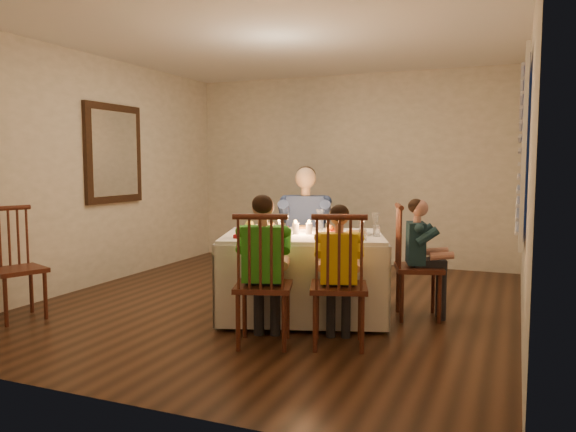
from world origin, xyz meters
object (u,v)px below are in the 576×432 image
at_px(chair_adult, 305,296).
at_px(adult, 305,296).
at_px(chair_end, 417,317).
at_px(child_teal, 417,317).
at_px(serving_bowl, 266,227).
at_px(chair_near_right, 338,346).
at_px(dining_table, 303,258).
at_px(child_yellow, 338,346).
at_px(child_green, 264,344).
at_px(chair_near_left, 264,344).
at_px(chair_extra, 20,319).

relative_size(chair_adult, adult, 0.76).
distance_m(chair_adult, chair_end, 1.28).
xyz_separation_m(child_teal, serving_bowl, (-1.41, -0.20, 0.78)).
height_order(chair_near_right, serving_bowl, serving_bowl).
bearing_deg(chair_end, dining_table, 93.86).
bearing_deg(child_yellow, chair_adult, -77.65).
xyz_separation_m(chair_adult, child_yellow, (0.79, -1.39, 0.00)).
height_order(chair_adult, chair_end, same).
height_order(chair_adult, child_green, child_green).
bearing_deg(chair_adult, chair_end, -32.57).
distance_m(chair_end, adult, 1.28).
distance_m(chair_near_right, serving_bowl, 1.50).
distance_m(chair_near_left, serving_bowl, 1.36).
bearing_deg(dining_table, chair_near_left, -108.64).
bearing_deg(serving_bowl, chair_end, 8.13).
distance_m(chair_extra, child_green, 2.32).
bearing_deg(child_green, child_teal, -146.65).
bearing_deg(adult, chair_end, -32.57).
relative_size(chair_adult, child_green, 0.89).
distance_m(chair_end, child_yellow, 1.11).
bearing_deg(child_teal, chair_near_left, 124.62).
distance_m(dining_table, child_green, 1.01).
relative_size(chair_adult, chair_end, 1.00).
relative_size(chair_adult, child_yellow, 0.95).
bearing_deg(chair_end, child_teal, -0.00).
xyz_separation_m(chair_near_left, chair_extra, (-2.31, -0.19, 0.00)).
distance_m(chair_near_right, adult, 1.60).
distance_m(adult, serving_bowl, 0.98).
bearing_deg(chair_near_left, child_green, -18.15).
height_order(dining_table, chair_near_right, dining_table).
xyz_separation_m(dining_table, child_green, (-0.00, -0.85, -0.54)).
height_order(chair_extra, serving_bowl, serving_bowl).
bearing_deg(chair_near_right, chair_extra, -9.67).
xyz_separation_m(chair_near_right, chair_extra, (-2.85, -0.38, 0.00)).
height_order(dining_table, chair_near_left, dining_table).
distance_m(dining_table, serving_bowl, 0.53).
xyz_separation_m(chair_near_left, chair_near_right, (0.54, 0.19, 0.00)).
xyz_separation_m(chair_adult, serving_bowl, (-0.19, -0.57, 0.78)).
xyz_separation_m(chair_end, child_green, (-0.97, -1.22, 0.00)).
bearing_deg(chair_near_left, child_teal, -146.65).
relative_size(chair_end, child_teal, 0.96).
bearing_deg(chair_adult, child_teal, -32.57).
height_order(child_teal, serving_bowl, serving_bowl).
xyz_separation_m(dining_table, chair_adult, (-0.25, 0.73, -0.54)).
distance_m(adult, child_teal, 1.28).
bearing_deg(chair_end, chair_near_left, 124.62).
xyz_separation_m(chair_end, child_teal, (0.00, 0.00, 0.00)).
height_order(dining_table, adult, dining_table).
relative_size(dining_table, chair_adult, 1.66).
bearing_deg(chair_extra, child_yellow, -60.44).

